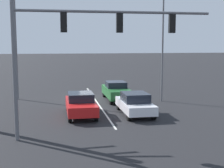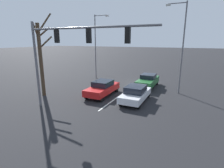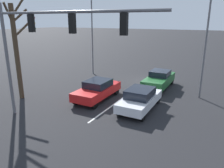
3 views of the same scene
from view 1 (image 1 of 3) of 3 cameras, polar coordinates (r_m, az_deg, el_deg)
The scene contains 8 objects.
ground_plane at distance 27.45m, azimuth -3.31°, elevation -2.58°, with size 240.00×240.00×0.00m, color black.
lane_stripe_left_divider at distance 25.36m, azimuth -2.72°, elevation -3.40°, with size 0.12×16.27×0.01m, color silver.
car_white_leftlane_front at distance 21.10m, azimuth 4.23°, elevation -3.56°, with size 1.85×4.40×1.48m.
car_red_midlane_front at distance 20.85m, azimuth -5.73°, elevation -3.65°, with size 1.86×4.58×1.51m.
car_darkgreen_leftlane_second at distance 26.29m, azimuth 0.80°, elevation -1.25°, with size 1.82×4.75×1.55m.
traffic_signal_gantry at distance 15.63m, azimuth -5.82°, elevation 8.45°, with size 10.02×0.37×6.92m.
street_lamp_right_shoulder at distance 27.51m, azimuth -16.71°, elevation 7.85°, with size 2.18×0.24×8.91m.
street_lamp_left_shoulder at distance 25.80m, azimuth 8.86°, elevation 8.31°, with size 1.99×0.24×9.12m.
Camera 1 is at (3.23, 26.83, 4.78)m, focal length 50.00 mm.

